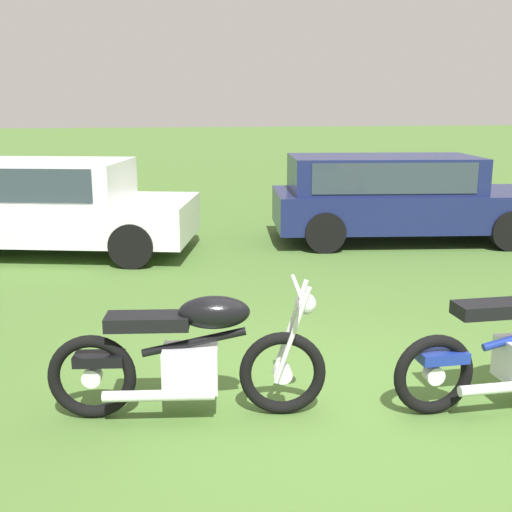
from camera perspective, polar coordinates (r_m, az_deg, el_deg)
name	(u,v)px	position (r m, az deg, el deg)	size (l,w,h in m)	color
ground_plane	(341,399)	(5.21, 7.62, -12.54)	(120.00, 120.00, 0.00)	#476B2D
motorcycle_black	(191,356)	(4.75, -5.83, -8.83)	(2.04, 0.64, 1.02)	black
car_white	(46,200)	(10.38, -18.25, 4.79)	(4.42, 2.77, 1.43)	silver
car_navy	(394,192)	(10.97, 12.20, 5.60)	(4.53, 2.26, 1.43)	#161E4C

